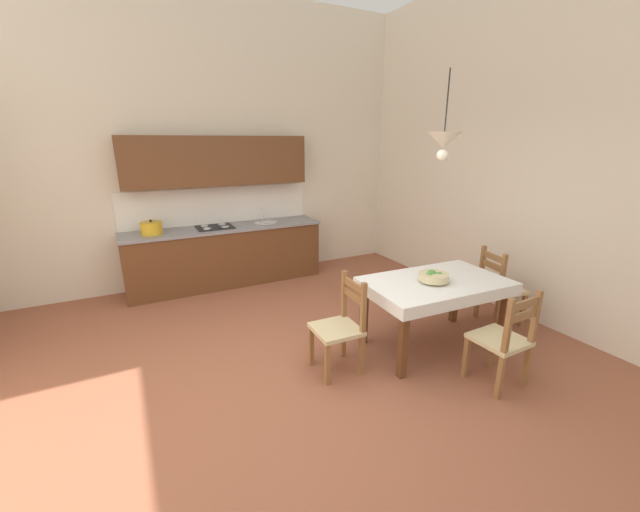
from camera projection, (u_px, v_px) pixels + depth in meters
The scene contains 10 objects.
ground_plane at pixel (299, 380), 3.64m from camera, with size 6.69×6.72×0.10m, color #99563D.
wall_back at pixel (210, 145), 5.67m from camera, with size 6.69×0.12×4.15m, color silver.
wall_right at pixel (542, 146), 4.38m from camera, with size 0.12×6.72×4.15m, color silver.
kitchen_cabinetry at pixel (224, 229), 5.75m from camera, with size 2.90×0.63×2.20m.
dining_table at pixel (435, 292), 3.98m from camera, with size 1.51×0.96×0.75m.
dining_chair_camera_side at pixel (503, 340), 3.38m from camera, with size 0.43×0.43×0.93m.
dining_chair_tv_side at pixel (340, 327), 3.61m from camera, with size 0.43×0.43×0.93m.
dining_chair_window_side at pixel (499, 288), 4.56m from camera, with size 0.50×0.50×0.93m.
fruit_bowl at pixel (433, 277), 3.87m from camera, with size 0.30×0.30×0.12m.
pendant_lamp at pixel (444, 141), 3.55m from camera, with size 0.32×0.32×0.80m.
Camera 1 is at (-1.26, -2.88, 2.14)m, focal length 21.43 mm.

